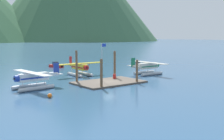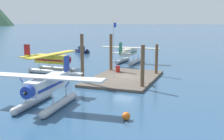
% 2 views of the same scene
% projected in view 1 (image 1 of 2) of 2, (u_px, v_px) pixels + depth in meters
% --- Properties ---
extents(ground_plane, '(1200.00, 1200.00, 0.00)m').
position_uv_depth(ground_plane, '(109.00, 83.00, 48.76)').
color(ground_plane, '#2D5175').
extents(dock_platform, '(11.88, 7.54, 0.30)m').
position_uv_depth(dock_platform, '(109.00, 82.00, 48.74)').
color(dock_platform, brown).
rests_on(dock_platform, ground).
extents(piling_near_left, '(0.42, 0.42, 4.74)m').
position_uv_depth(piling_near_left, '(101.00, 74.00, 43.46)').
color(piling_near_left, brown).
rests_on(piling_near_left, ground).
extents(piling_near_right, '(0.40, 0.40, 4.18)m').
position_uv_depth(piling_near_right, '(137.00, 72.00, 48.28)').
color(piling_near_right, brown).
rests_on(piling_near_right, ground).
extents(piling_far_left, '(0.39, 0.39, 5.77)m').
position_uv_depth(piling_far_left, '(77.00, 67.00, 48.51)').
color(piling_far_left, brown).
rests_on(piling_far_left, ground).
extents(piling_far_right, '(0.42, 0.42, 5.40)m').
position_uv_depth(piling_far_right, '(115.00, 65.00, 53.40)').
color(piling_far_right, brown).
rests_on(piling_far_right, ground).
extents(flagpole, '(0.95, 0.10, 6.83)m').
position_uv_depth(flagpole, '(102.00, 58.00, 48.85)').
color(flagpole, silver).
rests_on(flagpole, dock_platform).
extents(fuel_drum, '(0.62, 0.62, 0.88)m').
position_uv_depth(fuel_drum, '(114.00, 76.00, 51.76)').
color(fuel_drum, '#AD1E19').
rests_on(fuel_drum, dock_platform).
extents(mooring_buoy, '(0.61, 0.61, 0.61)m').
position_uv_depth(mooring_buoy, '(50.00, 96.00, 37.00)').
color(mooring_buoy, orange).
rests_on(mooring_buoy, ground).
extents(seaplane_cream_stbd_fwd, '(7.98, 10.45, 3.84)m').
position_uv_depth(seaplane_cream_stbd_fwd, '(148.00, 67.00, 59.32)').
color(seaplane_cream_stbd_fwd, '#B7BABF').
rests_on(seaplane_cream_stbd_fwd, ground).
extents(seaplane_yellow_bow_centre, '(10.45, 7.98, 3.84)m').
position_uv_depth(seaplane_yellow_bow_centre, '(80.00, 68.00, 57.63)').
color(seaplane_yellow_bow_centre, '#B7BABF').
rests_on(seaplane_yellow_bow_centre, ground).
extents(seaplane_white_port_fwd, '(7.97, 10.48, 3.84)m').
position_uv_depth(seaplane_white_port_fwd, '(33.00, 79.00, 42.99)').
color(seaplane_white_port_fwd, '#B7BABF').
rests_on(seaplane_white_port_fwd, ground).
extents(boat_navy_open_east, '(3.62, 4.31, 1.50)m').
position_uv_depth(boat_navy_open_east, '(138.00, 64.00, 77.48)').
color(boat_navy_open_east, navy).
rests_on(boat_navy_open_east, ground).
extents(boat_red_open_north, '(2.65, 4.75, 1.50)m').
position_uv_depth(boat_red_open_north, '(56.00, 65.00, 73.55)').
color(boat_red_open_north, '#B2231E').
rests_on(boat_red_open_north, ground).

